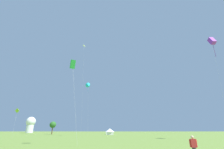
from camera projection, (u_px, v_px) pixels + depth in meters
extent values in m
cone|color=#1EB7CC|center=(88.00, 86.00, 61.34)|extent=(2.87, 3.05, 2.50)
cylinder|color=teal|center=(88.00, 89.00, 60.84)|extent=(0.06, 0.06, 1.90)
cylinder|color=#B2B2B7|center=(88.00, 109.00, 57.54)|extent=(0.99, 1.29, 18.82)
cube|color=green|center=(73.00, 64.00, 26.77)|extent=(1.24, 1.49, 1.72)
cylinder|color=#B2B2B7|center=(75.00, 100.00, 23.51)|extent=(2.32, 2.27, 12.96)
ellipsoid|color=white|center=(84.00, 46.00, 65.83)|extent=(1.29, 2.10, 0.63)
cylinder|color=#A4A4A4|center=(84.00, 48.00, 65.50)|extent=(0.05, 0.05, 1.18)
cylinder|color=#B2B2B7|center=(83.00, 86.00, 59.02)|extent=(1.36, 1.39, 36.24)
cube|color=purple|center=(212.00, 41.00, 41.58)|extent=(1.17, 2.08, 2.48)
cylinder|color=#63238B|center=(214.00, 50.00, 40.65)|extent=(0.07, 0.07, 4.25)
cylinder|color=#B2B2B7|center=(221.00, 84.00, 36.70)|extent=(2.16, 1.38, 24.94)
cube|color=#99DB2D|center=(17.00, 111.00, 46.24)|extent=(1.48, 0.36, 1.48)
cylinder|color=#B2B2B7|center=(15.00, 124.00, 44.49)|extent=(0.72, 0.99, 7.59)
cube|color=red|center=(193.00, 143.00, 11.48)|extent=(0.39, 0.27, 0.60)
sphere|color=beige|center=(192.00, 137.00, 11.63)|extent=(0.22, 0.22, 0.22)
cylinder|color=red|center=(190.00, 143.00, 11.49)|extent=(0.09, 0.09, 0.55)
cylinder|color=red|center=(196.00, 143.00, 11.48)|extent=(0.09, 0.09, 0.55)
cube|color=white|center=(110.00, 133.00, 67.35)|extent=(3.24, 3.24, 1.21)
cone|color=white|center=(110.00, 130.00, 67.80)|extent=(4.05, 4.05, 1.42)
cylinder|color=white|center=(30.00, 128.00, 106.97)|extent=(4.80, 4.80, 6.00)
sphere|color=white|center=(31.00, 122.00, 108.54)|extent=(6.40, 6.40, 6.40)
cylinder|color=brown|center=(52.00, 131.00, 73.55)|extent=(0.44, 0.44, 3.35)
sphere|color=#286023|center=(53.00, 125.00, 74.49)|extent=(3.05, 3.05, 3.05)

